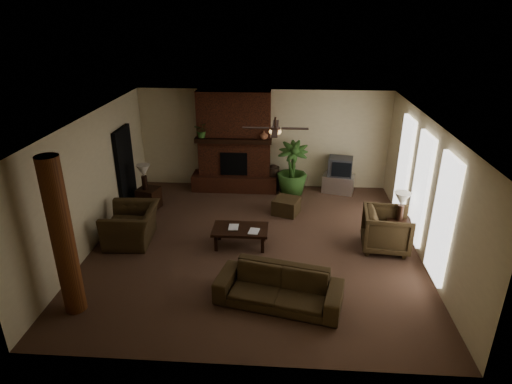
# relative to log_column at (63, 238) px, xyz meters

# --- Properties ---
(room_shell) EXTENTS (7.00, 7.00, 7.00)m
(room_shell) POSITION_rel_log_column_xyz_m (2.95, 2.40, 0.00)
(room_shell) COLOR brown
(room_shell) RESTS_ON ground
(fireplace) EXTENTS (2.40, 0.70, 2.80)m
(fireplace) POSITION_rel_log_column_xyz_m (2.15, 5.62, -0.24)
(fireplace) COLOR #562717
(fireplace) RESTS_ON ground
(windows) EXTENTS (0.08, 3.65, 2.35)m
(windows) POSITION_rel_log_column_xyz_m (6.40, 2.60, -0.05)
(windows) COLOR white
(windows) RESTS_ON ground
(log_column) EXTENTS (0.36, 0.36, 2.80)m
(log_column) POSITION_rel_log_column_xyz_m (0.00, 0.00, 0.00)
(log_column) COLOR brown
(log_column) RESTS_ON ground
(doorway) EXTENTS (0.10, 1.00, 2.10)m
(doorway) POSITION_rel_log_column_xyz_m (-0.49, 4.20, -0.35)
(doorway) COLOR black
(doorway) RESTS_ON ground
(ceiling_fan) EXTENTS (1.35, 1.35, 0.37)m
(ceiling_fan) POSITION_rel_log_column_xyz_m (3.35, 2.70, 1.13)
(ceiling_fan) COLOR #311E15
(ceiling_fan) RESTS_ON ceiling
(sofa) EXTENTS (2.28, 1.11, 0.86)m
(sofa) POSITION_rel_log_column_xyz_m (3.51, 0.41, -0.97)
(sofa) COLOR #3E2F1A
(sofa) RESTS_ON ground
(armchair_left) EXTENTS (0.87, 1.27, 1.07)m
(armchair_left) POSITION_rel_log_column_xyz_m (0.21, 2.39, -0.87)
(armchair_left) COLOR #3E2F1A
(armchair_left) RESTS_ON ground
(armchair_right) EXTENTS (1.00, 1.05, 0.99)m
(armchair_right) POSITION_rel_log_column_xyz_m (5.78, 2.45, -0.90)
(armchair_right) COLOR #3E2F1A
(armchair_right) RESTS_ON ground
(coffee_table) EXTENTS (1.20, 0.70, 0.43)m
(coffee_table) POSITION_rel_log_column_xyz_m (2.64, 2.35, -1.03)
(coffee_table) COLOR black
(coffee_table) RESTS_ON ground
(ottoman) EXTENTS (0.76, 0.76, 0.40)m
(ottoman) POSITION_rel_log_column_xyz_m (3.64, 4.05, -1.20)
(ottoman) COLOR #3E2F1A
(ottoman) RESTS_ON ground
(tv_stand) EXTENTS (0.95, 0.70, 0.50)m
(tv_stand) POSITION_rel_log_column_xyz_m (5.09, 5.55, -1.15)
(tv_stand) COLOR silver
(tv_stand) RESTS_ON ground
(tv) EXTENTS (0.72, 0.62, 0.52)m
(tv) POSITION_rel_log_column_xyz_m (5.11, 5.54, -0.64)
(tv) COLOR #353537
(tv) RESTS_ON tv_stand
(floor_vase) EXTENTS (0.34, 0.34, 0.77)m
(floor_vase) POSITION_rel_log_column_xyz_m (3.25, 5.55, -0.97)
(floor_vase) COLOR #2D2119
(floor_vase) RESTS_ON ground
(floor_plant) EXTENTS (0.87, 1.51, 0.84)m
(floor_plant) POSITION_rel_log_column_xyz_m (3.77, 5.30, -0.98)
(floor_plant) COLOR #335B24
(floor_plant) RESTS_ON ground
(side_table_left) EXTENTS (0.60, 0.60, 0.55)m
(side_table_left) POSITION_rel_log_column_xyz_m (0.07, 4.11, -1.12)
(side_table_left) COLOR black
(side_table_left) RESTS_ON ground
(lamp_left) EXTENTS (0.42, 0.42, 0.65)m
(lamp_left) POSITION_rel_log_column_xyz_m (0.01, 4.09, -0.40)
(lamp_left) COLOR #311E15
(lamp_left) RESTS_ON side_table_left
(side_table_right) EXTENTS (0.58, 0.58, 0.55)m
(side_table_right) POSITION_rel_log_column_xyz_m (6.10, 2.75, -1.12)
(side_table_right) COLOR black
(side_table_right) RESTS_ON ground
(lamp_right) EXTENTS (0.39, 0.39, 0.65)m
(lamp_right) POSITION_rel_log_column_xyz_m (6.10, 2.74, -0.40)
(lamp_right) COLOR #311E15
(lamp_right) RESTS_ON side_table_right
(mantel_plant) EXTENTS (0.46, 0.49, 0.33)m
(mantel_plant) POSITION_rel_log_column_xyz_m (1.30, 5.39, 0.32)
(mantel_plant) COLOR #335B24
(mantel_plant) RESTS_ON fireplace
(mantel_vase) EXTENTS (0.23, 0.24, 0.22)m
(mantel_vase) POSITION_rel_log_column_xyz_m (2.99, 5.37, 0.27)
(mantel_vase) COLOR #93573A
(mantel_vase) RESTS_ON fireplace
(book_a) EXTENTS (0.22, 0.03, 0.29)m
(book_a) POSITION_rel_log_column_xyz_m (2.38, 2.35, -0.83)
(book_a) COLOR #999999
(book_a) RESTS_ON coffee_table
(book_b) EXTENTS (0.21, 0.05, 0.29)m
(book_b) POSITION_rel_log_column_xyz_m (2.84, 2.22, -0.82)
(book_b) COLOR #999999
(book_b) RESTS_ON coffee_table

